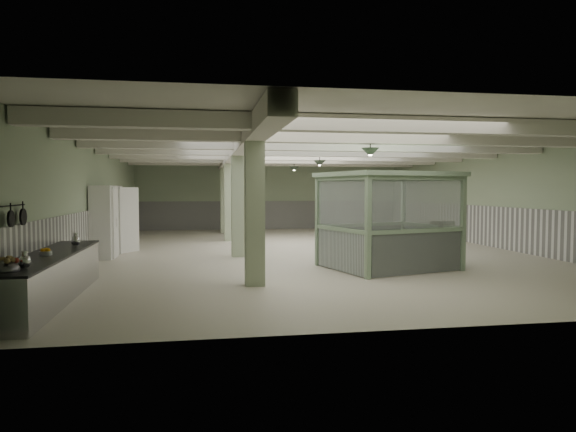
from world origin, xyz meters
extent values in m
plane|color=beige|center=(0.00, 0.00, 0.00)|extent=(20.00, 20.00, 0.00)
cube|color=white|center=(0.00, 0.00, 3.60)|extent=(14.00, 20.00, 0.02)
cube|color=#9CAE8B|center=(0.00, 10.00, 1.80)|extent=(14.00, 0.02, 3.60)
cube|color=#9CAE8B|center=(0.00, -10.00, 1.80)|extent=(14.00, 0.02, 3.60)
cube|color=#9CAE8B|center=(-7.00, 0.00, 1.80)|extent=(0.02, 20.00, 3.60)
cube|color=#9CAE8B|center=(7.00, 0.00, 1.80)|extent=(0.02, 20.00, 3.60)
cube|color=white|center=(-6.97, 0.00, 0.75)|extent=(0.05, 19.90, 1.50)
cube|color=white|center=(6.97, 0.00, 0.75)|extent=(0.05, 19.90, 1.50)
cube|color=white|center=(0.00, 9.97, 0.75)|extent=(13.90, 0.05, 1.50)
cube|color=silver|center=(-2.50, 0.00, 3.38)|extent=(0.45, 19.90, 0.40)
cube|color=silver|center=(0.00, -7.50, 3.42)|extent=(13.90, 0.35, 0.32)
cube|color=silver|center=(0.00, -5.00, 3.42)|extent=(13.90, 0.35, 0.32)
cube|color=silver|center=(0.00, -2.50, 3.42)|extent=(13.90, 0.35, 0.32)
cube|color=silver|center=(0.00, 0.00, 3.42)|extent=(13.90, 0.35, 0.32)
cube|color=silver|center=(0.00, 2.50, 3.42)|extent=(13.90, 0.35, 0.32)
cube|color=silver|center=(0.00, 5.00, 3.42)|extent=(13.90, 0.35, 0.32)
cube|color=silver|center=(0.00, 7.50, 3.42)|extent=(13.90, 0.35, 0.32)
cube|color=#AABB96|center=(-2.50, -6.00, 1.80)|extent=(0.42, 0.42, 3.60)
cube|color=#AABB96|center=(-2.50, -1.00, 1.80)|extent=(0.42, 0.42, 3.60)
cube|color=#AABB96|center=(-2.50, 4.00, 1.80)|extent=(0.42, 0.42, 3.60)
cube|color=#AABB96|center=(-2.50, 8.00, 1.80)|extent=(0.42, 0.42, 3.60)
cylinder|color=black|center=(-6.93, -7.60, 1.85)|extent=(0.02, 1.20, 0.02)
cone|color=#2F3C2D|center=(0.50, -5.00, 3.05)|extent=(0.44, 0.44, 0.22)
cone|color=#2F3C2D|center=(0.50, 0.50, 3.05)|extent=(0.44, 0.44, 0.22)
cone|color=#2F3C2D|center=(0.50, 5.50, 3.05)|extent=(0.44, 0.44, 0.22)
cube|color=#B1B1B6|center=(-6.54, -7.00, 0.44)|extent=(0.86, 5.13, 0.88)
cube|color=black|center=(-6.54, -7.00, 0.89)|extent=(0.90, 5.17, 0.04)
cylinder|color=#B2B2B7|center=(-6.52, -7.20, 0.94)|extent=(0.29, 0.29, 0.08)
cylinder|color=black|center=(-6.88, -7.86, 1.63)|extent=(0.04, 0.29, 0.29)
cylinder|color=black|center=(-6.88, -7.25, 1.63)|extent=(0.04, 0.31, 0.31)
cube|color=white|center=(-6.65, -0.06, 1.15)|extent=(0.63, 2.51, 2.30)
cube|color=white|center=(-6.31, -0.64, 1.15)|extent=(0.06, 0.94, 2.20)
cube|color=white|center=(-6.19, 0.62, 1.15)|extent=(0.55, 0.83, 2.20)
cube|color=silver|center=(-6.27, -0.64, 1.15)|extent=(0.02, 0.05, 0.30)
cube|color=silver|center=(-6.27, 0.51, 1.15)|extent=(0.02, 0.05, 0.30)
cube|color=gray|center=(0.22, -5.71, 1.23)|extent=(0.15, 0.15, 2.47)
cube|color=gray|center=(-0.45, -3.33, 1.23)|extent=(0.15, 0.15, 2.47)
cube|color=gray|center=(3.07, -4.91, 1.23)|extent=(0.15, 0.15, 2.47)
cube|color=gray|center=(2.40, -2.54, 1.23)|extent=(0.15, 0.15, 2.47)
cube|color=gray|center=(1.31, -4.12, 2.53)|extent=(3.82, 3.48, 0.12)
cube|color=silver|center=(1.64, -5.31, 0.55)|extent=(2.67, 0.80, 1.05)
cube|color=silver|center=(1.64, -5.31, 1.78)|extent=(2.67, 0.80, 1.22)
cube|color=silver|center=(0.98, -2.93, 0.55)|extent=(2.67, 0.80, 1.05)
cube|color=silver|center=(0.98, -2.93, 1.78)|extent=(2.67, 0.80, 1.22)
cube|color=silver|center=(-0.11, -4.52, 0.55)|extent=(0.67, 2.20, 1.05)
cube|color=silver|center=(-0.11, -4.52, 1.78)|extent=(0.67, 2.20, 1.22)
cube|color=silver|center=(2.74, -3.72, 0.55)|extent=(0.67, 2.20, 1.05)
cube|color=silver|center=(2.74, -3.72, 1.78)|extent=(0.67, 2.20, 1.22)
cube|color=#636453|center=(2.97, -3.96, 0.63)|extent=(0.51, 0.65, 1.26)
camera|label=1|loc=(-3.68, -17.28, 2.14)|focal=32.00mm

